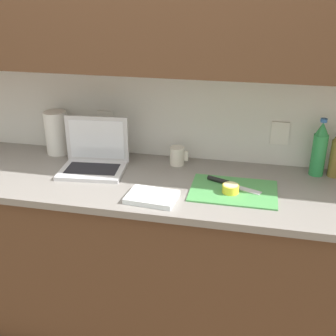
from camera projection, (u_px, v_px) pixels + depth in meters
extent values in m
plane|color=brown|center=(138.00, 320.00, 2.46)|extent=(12.00, 12.00, 0.00)
cube|color=white|center=(149.00, 86.00, 2.25)|extent=(5.20, 0.06, 2.60)
cube|color=white|center=(105.00, 121.00, 2.35)|extent=(0.09, 0.01, 0.12)
cube|color=white|center=(280.00, 133.00, 2.17)|extent=(0.09, 0.01, 0.12)
cube|color=brown|center=(136.00, 257.00, 2.29)|extent=(2.29, 0.61, 0.88)
cube|color=gray|center=(133.00, 181.00, 2.10)|extent=(2.37, 0.65, 0.03)
cube|color=silver|center=(93.00, 170.00, 2.15)|extent=(0.34, 0.28, 0.02)
cube|color=black|center=(92.00, 169.00, 2.15)|extent=(0.28, 0.17, 0.00)
cube|color=silver|center=(97.00, 139.00, 2.21)|extent=(0.33, 0.04, 0.25)
cube|color=white|center=(97.00, 139.00, 2.20)|extent=(0.29, 0.03, 0.21)
cube|color=#4C9E51|center=(233.00, 191.00, 1.96)|extent=(0.40, 0.29, 0.01)
cube|color=silver|center=(244.00, 189.00, 1.96)|extent=(0.17, 0.10, 0.00)
cylinder|color=black|center=(218.00, 180.00, 2.03)|extent=(0.11, 0.06, 0.02)
cylinder|color=yellow|center=(231.00, 189.00, 1.93)|extent=(0.08, 0.08, 0.04)
cylinder|color=#F4EAA3|center=(231.00, 185.00, 1.92)|extent=(0.07, 0.07, 0.00)
cylinder|color=#2D934C|center=(318.00, 155.00, 2.09)|extent=(0.07, 0.07, 0.21)
cone|color=#2D934C|center=(323.00, 128.00, 2.03)|extent=(0.06, 0.06, 0.06)
cylinder|color=#3366B2|center=(324.00, 120.00, 2.02)|extent=(0.03, 0.03, 0.02)
cylinder|color=olive|center=(336.00, 159.00, 2.08)|extent=(0.06, 0.06, 0.19)
cylinder|color=silver|center=(177.00, 156.00, 2.23)|extent=(0.08, 0.08, 0.10)
cube|color=silver|center=(186.00, 156.00, 2.22)|extent=(0.02, 0.01, 0.05)
cylinder|color=white|center=(57.00, 133.00, 2.35)|extent=(0.13, 0.13, 0.24)
cube|color=white|center=(152.00, 197.00, 1.88)|extent=(0.23, 0.18, 0.02)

